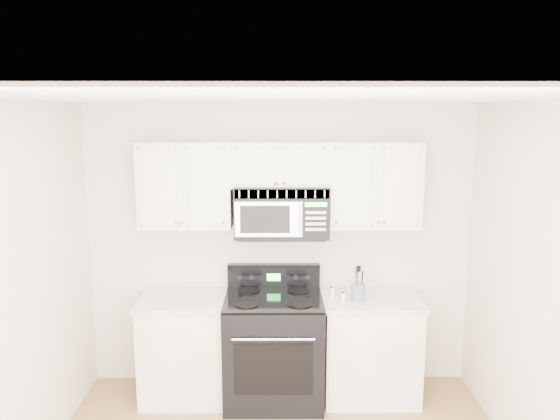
{
  "coord_description": "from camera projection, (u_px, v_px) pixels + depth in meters",
  "views": [
    {
      "loc": [
        -0.02,
        -3.13,
        2.53
      ],
      "look_at": [
        0.0,
        1.3,
        1.72
      ],
      "focal_mm": 35.0,
      "sensor_mm": 36.0,
      "label": 1
    }
  ],
  "objects": [
    {
      "name": "range",
      "position": [
        274.0,
        346.0,
        4.81
      ],
      "size": [
        0.85,
        0.77,
        1.14
      ],
      "color": "black",
      "rests_on": "ground"
    },
    {
      "name": "upper_cabinets",
      "position": [
        280.0,
        180.0,
        4.74
      ],
      "size": [
        2.44,
        0.37,
        0.75
      ],
      "color": "silver",
      "rests_on": "ground"
    },
    {
      "name": "microwave",
      "position": [
        282.0,
        211.0,
        4.75
      ],
      "size": [
        0.81,
        0.45,
        0.45
      ],
      "color": "black",
      "rests_on": "ground"
    },
    {
      "name": "shaker_salt",
      "position": [
        344.0,
        296.0,
        4.65
      ],
      "size": [
        0.04,
        0.04,
        0.1
      ],
      "color": "silver",
      "rests_on": "base_cabinet_right"
    },
    {
      "name": "utensil_crock",
      "position": [
        358.0,
        292.0,
        4.68
      ],
      "size": [
        0.12,
        0.12,
        0.31
      ],
      "color": "slate",
      "rests_on": "base_cabinet_right"
    },
    {
      "name": "base_cabinet_left",
      "position": [
        190.0,
        350.0,
        4.86
      ],
      "size": [
        0.86,
        0.65,
        0.92
      ],
      "color": "silver",
      "rests_on": "ground"
    },
    {
      "name": "shaker_pepper",
      "position": [
        332.0,
        291.0,
        4.78
      ],
      "size": [
        0.04,
        0.04,
        0.1
      ],
      "color": "silver",
      "rests_on": "base_cabinet_right"
    },
    {
      "name": "base_cabinet_right",
      "position": [
        369.0,
        350.0,
        4.87
      ],
      "size": [
        0.86,
        0.65,
        0.92
      ],
      "color": "silver",
      "rests_on": "ground"
    },
    {
      "name": "room",
      "position": [
        281.0,
        317.0,
        3.3
      ],
      "size": [
        3.51,
        3.51,
        2.61
      ],
      "color": "brown",
      "rests_on": "ground"
    }
  ]
}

